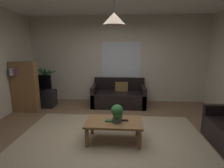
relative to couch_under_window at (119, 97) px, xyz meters
The scene contains 14 objects.
floor 2.09m from the couch_under_window, 92.23° to the right, with size 5.72×5.12×0.02m, color brown.
rug 2.28m from the couch_under_window, 92.03° to the right, with size 3.72×2.81×0.01m, color tan.
wall_back 1.22m from the couch_under_window, 98.74° to the left, with size 5.84×0.06×2.75m, color beige.
window_pane 1.17m from the couch_under_window, 84.48° to the left, with size 1.24×0.01×1.20m, color white.
couch_under_window is the anchor object (origin of this frame).
coffee_table 2.15m from the couch_under_window, 90.46° to the right, with size 1.06×0.63×0.41m.
book_on_table_0 2.17m from the couch_under_window, 92.65° to the right, with size 0.15×0.09×0.03m, color #387247.
remote_on_table_0 2.14m from the couch_under_window, 85.27° to the right, with size 0.05×0.16×0.02m, color black.
potted_plant_on_table 2.22m from the couch_under_window, 88.88° to the right, with size 0.23×0.23×0.34m.
tv_stand 2.40m from the couch_under_window, behind, with size 0.90×0.44×0.50m, color black.
tv 2.45m from the couch_under_window, behind, with size 0.77×0.16×0.48m.
potted_palm_corner 2.44m from the couch_under_window, behind, with size 0.79×0.89×1.24m.
bookshelf_corner 2.71m from the couch_under_window, 164.25° to the right, with size 0.70×0.31×1.40m.
pendant_lamp 2.92m from the couch_under_window, 90.46° to the right, with size 0.40×0.40×0.60m.
Camera 1 is at (0.26, -3.21, 1.80)m, focal length 28.35 mm.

